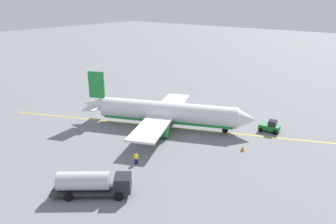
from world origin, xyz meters
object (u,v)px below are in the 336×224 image
Objects in this scene: pushback_tug at (270,126)px; refueling_worker at (136,159)px; airplane at (166,113)px; fuel_tanker at (92,183)px; safety_cone_nose at (243,149)px.

pushback_tug reaches higher than refueling_worker.
airplane is 19.27m from pushback_tug.
fuel_tanker is 24.73m from safety_cone_nose.
airplane is 16.38m from safety_cone_nose.
fuel_tanker is at bearing -105.54° from pushback_tug.
airplane reaches higher than safety_cone_nose.
fuel_tanker is (7.17, -23.59, -1.04)m from airplane.
pushback_tug is 10.47m from safety_cone_nose.
airplane is at bearing -149.13° from pushback_tug.
fuel_tanker reaches higher than safety_cone_nose.
fuel_tanker is 5.34× the size of refueling_worker.
fuel_tanker is 9.49m from refueling_worker.
pushback_tug is at bearing 66.04° from refueling_worker.
safety_cone_nose is at bearing 52.62° from refueling_worker.
airplane is at bearing 112.04° from refueling_worker.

